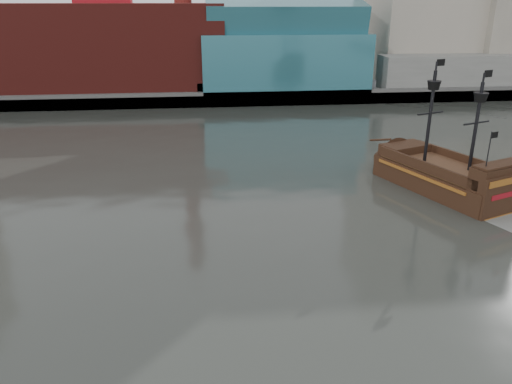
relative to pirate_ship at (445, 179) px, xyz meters
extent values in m
plane|color=#2A2C27|center=(-17.74, -18.49, -1.20)|extent=(400.00, 400.00, 0.00)
cube|color=slate|center=(-17.74, 73.51, -0.20)|extent=(220.00, 60.00, 2.00)
cube|color=#4C4C49|center=(-17.74, 44.01, 0.10)|extent=(220.00, 1.00, 2.60)
cube|color=maroon|center=(-39.74, 53.51, 8.30)|extent=(42.00, 18.00, 15.00)
cube|color=#2E6E7C|center=(-7.74, 51.51, 5.80)|extent=(30.00, 16.00, 10.00)
cube|color=slate|center=(30.26, 47.51, 3.80)|extent=(40.00, 6.00, 6.00)
cube|color=#2E6E7C|center=(-7.74, 51.51, 13.80)|extent=(28.00, 14.94, 8.78)
cube|color=black|center=(-0.11, 0.29, -0.52)|extent=(10.18, 14.77, 2.96)
cube|color=#442E19|center=(-0.11, 0.29, 1.13)|extent=(9.16, 13.30, 0.34)
cube|color=black|center=(-2.06, 5.39, 1.53)|extent=(5.49, 4.27, 1.14)
cube|color=black|center=(2.00, -5.23, 1.98)|extent=(5.69, 3.63, 2.05)
cube|color=black|center=(2.37, -6.21, 0.16)|extent=(5.31, 2.25, 4.55)
cube|color=#95551C|center=(2.43, -6.35, 1.98)|extent=(4.81, 1.91, 0.57)
cube|color=maroon|center=(2.43, -6.35, 0.73)|extent=(3.75, 1.51, 0.45)
cylinder|color=black|center=(-1.57, 1.56, 5.73)|extent=(0.41, 0.41, 8.87)
cylinder|color=black|center=(1.57, -1.25, 5.39)|extent=(0.41, 0.41, 8.19)
cone|color=black|center=(-1.57, 1.56, 8.80)|extent=(1.61, 1.61, 0.80)
cone|color=black|center=(1.57, -1.25, 8.12)|extent=(1.61, 1.61, 0.80)
cube|color=black|center=(-1.09, 1.75, 10.85)|extent=(0.97, 0.40, 0.63)
cube|color=black|center=(2.05, -1.07, 10.17)|extent=(0.97, 0.40, 0.63)
camera|label=1|loc=(-23.31, -43.26, 16.15)|focal=35.00mm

